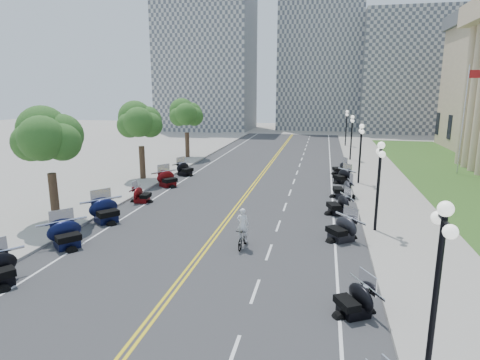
# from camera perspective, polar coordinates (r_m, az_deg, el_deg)

# --- Properties ---
(ground) EXTENTS (160.00, 160.00, 0.00)m
(ground) POSITION_cam_1_polar(r_m,az_deg,el_deg) (20.64, -4.82, -9.49)
(ground) COLOR gray
(road) EXTENTS (16.00, 90.00, 0.01)m
(road) POSITION_cam_1_polar(r_m,az_deg,el_deg) (29.87, 0.66, -2.44)
(road) COLOR #333335
(road) RESTS_ON ground
(centerline_yellow_a) EXTENTS (0.12, 90.00, 0.00)m
(centerline_yellow_a) POSITION_cam_1_polar(r_m,az_deg,el_deg) (29.89, 0.43, -2.41)
(centerline_yellow_a) COLOR yellow
(centerline_yellow_a) RESTS_ON road
(centerline_yellow_b) EXTENTS (0.12, 90.00, 0.00)m
(centerline_yellow_b) POSITION_cam_1_polar(r_m,az_deg,el_deg) (29.84, 0.88, -2.43)
(centerline_yellow_b) COLOR yellow
(centerline_yellow_b) RESTS_ON road
(edge_line_north) EXTENTS (0.12, 90.00, 0.00)m
(edge_line_north) POSITION_cam_1_polar(r_m,az_deg,el_deg) (29.35, 13.03, -3.02)
(edge_line_north) COLOR white
(edge_line_north) RESTS_ON road
(edge_line_south) EXTENTS (0.12, 90.00, 0.00)m
(edge_line_south) POSITION_cam_1_polar(r_m,az_deg,el_deg) (31.69, -10.77, -1.76)
(edge_line_south) COLOR white
(edge_line_south) RESTS_ON road
(lane_dash_4) EXTENTS (0.12, 2.00, 0.00)m
(lane_dash_4) POSITION_cam_1_polar(r_m,az_deg,el_deg) (13.10, -1.04, -23.59)
(lane_dash_4) COLOR white
(lane_dash_4) RESTS_ON road
(lane_dash_5) EXTENTS (0.12, 2.00, 0.00)m
(lane_dash_5) POSITION_cam_1_polar(r_m,az_deg,el_deg) (16.43, 2.18, -15.49)
(lane_dash_5) COLOR white
(lane_dash_5) RESTS_ON road
(lane_dash_6) EXTENTS (0.12, 2.00, 0.00)m
(lane_dash_6) POSITION_cam_1_polar(r_m,az_deg,el_deg) (20.01, 4.14, -10.18)
(lane_dash_6) COLOR white
(lane_dash_6) RESTS_ON road
(lane_dash_7) EXTENTS (0.12, 2.00, 0.00)m
(lane_dash_7) POSITION_cam_1_polar(r_m,az_deg,el_deg) (23.72, 5.46, -6.49)
(lane_dash_7) COLOR white
(lane_dash_7) RESTS_ON road
(lane_dash_8) EXTENTS (0.12, 2.00, 0.00)m
(lane_dash_8) POSITION_cam_1_polar(r_m,az_deg,el_deg) (27.52, 6.41, -3.82)
(lane_dash_8) COLOR white
(lane_dash_8) RESTS_ON road
(lane_dash_9) EXTENTS (0.12, 2.00, 0.00)m
(lane_dash_9) POSITION_cam_1_polar(r_m,az_deg,el_deg) (31.36, 7.12, -1.79)
(lane_dash_9) COLOR white
(lane_dash_9) RESTS_ON road
(lane_dash_10) EXTENTS (0.12, 2.00, 0.00)m
(lane_dash_10) POSITION_cam_1_polar(r_m,az_deg,el_deg) (35.24, 7.67, -0.20)
(lane_dash_10) COLOR white
(lane_dash_10) RESTS_ON road
(lane_dash_11) EXTENTS (0.12, 2.00, 0.00)m
(lane_dash_11) POSITION_cam_1_polar(r_m,az_deg,el_deg) (39.14, 8.12, 1.06)
(lane_dash_11) COLOR white
(lane_dash_11) RESTS_ON road
(lane_dash_12) EXTENTS (0.12, 2.00, 0.00)m
(lane_dash_12) POSITION_cam_1_polar(r_m,az_deg,el_deg) (43.07, 8.48, 2.10)
(lane_dash_12) COLOR white
(lane_dash_12) RESTS_ON road
(lane_dash_13) EXTENTS (0.12, 2.00, 0.00)m
(lane_dash_13) POSITION_cam_1_polar(r_m,az_deg,el_deg) (47.00, 8.78, 2.97)
(lane_dash_13) COLOR white
(lane_dash_13) RESTS_ON road
(lane_dash_14) EXTENTS (0.12, 2.00, 0.00)m
(lane_dash_14) POSITION_cam_1_polar(r_m,az_deg,el_deg) (50.95, 9.04, 3.70)
(lane_dash_14) COLOR white
(lane_dash_14) RESTS_ON road
(lane_dash_15) EXTENTS (0.12, 2.00, 0.00)m
(lane_dash_15) POSITION_cam_1_polar(r_m,az_deg,el_deg) (54.90, 9.26, 4.32)
(lane_dash_15) COLOR white
(lane_dash_15) RESTS_ON road
(lane_dash_16) EXTENTS (0.12, 2.00, 0.00)m
(lane_dash_16) POSITION_cam_1_polar(r_m,az_deg,el_deg) (58.86, 9.45, 4.86)
(lane_dash_16) COLOR white
(lane_dash_16) RESTS_ON road
(lane_dash_17) EXTENTS (0.12, 2.00, 0.00)m
(lane_dash_17) POSITION_cam_1_polar(r_m,az_deg,el_deg) (62.82, 9.62, 5.34)
(lane_dash_17) COLOR white
(lane_dash_17) RESTS_ON road
(lane_dash_18) EXTENTS (0.12, 2.00, 0.00)m
(lane_dash_18) POSITION_cam_1_polar(r_m,az_deg,el_deg) (66.79, 9.76, 5.75)
(lane_dash_18) COLOR white
(lane_dash_18) RESTS_ON road
(lane_dash_19) EXTENTS (0.12, 2.00, 0.00)m
(lane_dash_19) POSITION_cam_1_polar(r_m,az_deg,el_deg) (70.76, 9.89, 6.12)
(lane_dash_19) COLOR white
(lane_dash_19) RESTS_ON road
(sidewalk_north) EXTENTS (5.00, 90.00, 0.15)m
(sidewalk_north) POSITION_cam_1_polar(r_m,az_deg,el_deg) (29.73, 20.96, -3.22)
(sidewalk_north) COLOR #9E9991
(sidewalk_north) RESTS_ON ground
(sidewalk_south) EXTENTS (5.00, 90.00, 0.15)m
(sidewalk_south) POSITION_cam_1_polar(r_m,az_deg,el_deg) (33.44, -17.29, -1.25)
(sidewalk_south) COLOR #9E9991
(sidewalk_south) RESTS_ON ground
(lawn) EXTENTS (9.00, 60.00, 0.10)m
(lawn) POSITION_cam_1_polar(r_m,az_deg,el_deg) (38.97, 29.37, -0.44)
(lawn) COLOR #356023
(lawn) RESTS_ON ground
(distant_block_a) EXTENTS (18.00, 14.00, 26.00)m
(distant_block_a) POSITION_cam_1_polar(r_m,az_deg,el_deg) (83.86, -4.71, 16.13)
(distant_block_a) COLOR gray
(distant_block_a) RESTS_ON ground
(distant_block_b) EXTENTS (16.00, 12.00, 30.00)m
(distant_block_b) POSITION_cam_1_polar(r_m,az_deg,el_deg) (86.62, 11.26, 17.16)
(distant_block_b) COLOR gray
(distant_block_b) RESTS_ON ground
(distant_block_c) EXTENTS (20.00, 14.00, 22.00)m
(distant_block_c) POSITION_cam_1_polar(r_m,az_deg,el_deg) (84.97, 23.69, 13.75)
(distant_block_c) COLOR gray
(distant_block_c) RESTS_ON ground
(street_lamp_1) EXTENTS (0.50, 1.20, 4.90)m
(street_lamp_1) POSITION_cam_1_polar(r_m,az_deg,el_deg) (11.90, 26.08, -14.38)
(street_lamp_1) COLOR black
(street_lamp_1) RESTS_ON sidewalk_north
(street_lamp_2) EXTENTS (0.50, 1.20, 4.90)m
(street_lamp_2) POSITION_cam_1_polar(r_m,az_deg,el_deg) (23.08, 19.04, -0.99)
(street_lamp_2) COLOR black
(street_lamp_2) RESTS_ON sidewalk_north
(street_lamp_3) EXTENTS (0.50, 1.20, 4.90)m
(street_lamp_3) POSITION_cam_1_polar(r_m,az_deg,el_deg) (34.81, 16.71, 3.56)
(street_lamp_3) COLOR black
(street_lamp_3) RESTS_ON sidewalk_north
(street_lamp_4) EXTENTS (0.50, 1.20, 4.90)m
(street_lamp_4) POSITION_cam_1_polar(r_m,az_deg,el_deg) (46.68, 15.55, 5.80)
(street_lamp_4) COLOR black
(street_lamp_4) RESTS_ON sidewalk_north
(street_lamp_5) EXTENTS (0.50, 1.20, 4.90)m
(street_lamp_5) POSITION_cam_1_polar(r_m,az_deg,el_deg) (58.60, 14.86, 7.13)
(street_lamp_5) COLOR black
(street_lamp_5) RESTS_ON sidewalk_north
(flagpole) EXTENTS (1.10, 0.20, 10.00)m
(flagpole) POSITION_cam_1_polar(r_m,az_deg,el_deg) (42.26, 29.15, 7.29)
(flagpole) COLOR silver
(flagpole) RESTS_ON ground
(tree_2) EXTENTS (4.80, 4.80, 9.20)m
(tree_2) POSITION_cam_1_polar(r_m,az_deg,el_deg) (25.76, -25.58, 4.68)
(tree_2) COLOR #235619
(tree_2) RESTS_ON sidewalk_south
(tree_3) EXTENTS (4.80, 4.80, 9.20)m
(tree_3) POSITION_cam_1_polar(r_m,az_deg,el_deg) (35.99, -13.99, 7.44)
(tree_3) COLOR #235619
(tree_3) RESTS_ON sidewalk_south
(tree_4) EXTENTS (4.80, 4.80, 9.20)m
(tree_4) POSITION_cam_1_polar(r_m,az_deg,el_deg) (47.06, -7.62, 8.83)
(tree_4) COLOR #235619
(tree_4) RESTS_ON sidewalk_south
(motorcycle_n_4) EXTENTS (2.42, 2.42, 1.24)m
(motorcycle_n_4) POSITION_cam_1_polar(r_m,az_deg,el_deg) (15.18, 15.92, -15.91)
(motorcycle_n_4) COLOR black
(motorcycle_n_4) RESTS_ON road
(motorcycle_n_6) EXTENTS (2.84, 2.84, 1.42)m
(motorcycle_n_6) POSITION_cam_1_polar(r_m,az_deg,el_deg) (21.89, 14.23, -6.55)
(motorcycle_n_6) COLOR black
(motorcycle_n_6) RESTS_ON road
(motorcycle_n_7) EXTENTS (2.58, 2.58, 1.42)m
(motorcycle_n_7) POSITION_cam_1_polar(r_m,az_deg,el_deg) (26.34, 13.86, -3.28)
(motorcycle_n_7) COLOR black
(motorcycle_n_7) RESTS_ON road
(motorcycle_n_8) EXTENTS (2.36, 2.36, 1.47)m
(motorcycle_n_8) POSITION_cam_1_polar(r_m,az_deg,el_deg) (30.50, 14.40, -1.10)
(motorcycle_n_8) COLOR black
(motorcycle_n_8) RESTS_ON road
(motorcycle_n_9) EXTENTS (2.67, 2.67, 1.33)m
(motorcycle_n_9) POSITION_cam_1_polar(r_m,az_deg,el_deg) (35.38, 14.30, 0.65)
(motorcycle_n_9) COLOR black
(motorcycle_n_9) RESTS_ON road
(motorcycle_n_10) EXTENTS (2.30, 2.30, 1.30)m
(motorcycle_n_10) POSITION_cam_1_polar(r_m,az_deg,el_deg) (38.98, 14.02, 1.72)
(motorcycle_n_10) COLOR black
(motorcycle_n_10) RESTS_ON road
(motorcycle_s_5) EXTENTS (3.00, 3.00, 1.49)m
(motorcycle_s_5) POSITION_cam_1_polar(r_m,az_deg,el_deg) (22.11, -23.49, -6.95)
(motorcycle_s_5) COLOR black
(motorcycle_s_5) RESTS_ON road
(motorcycle_s_6) EXTENTS (3.13, 3.13, 1.56)m
(motorcycle_s_6) POSITION_cam_1_polar(r_m,az_deg,el_deg) (25.38, -18.57, -4.01)
(motorcycle_s_6) COLOR black
(motorcycle_s_6) RESTS_ON road
(motorcycle_s_7) EXTENTS (1.88, 1.88, 1.24)m
(motorcycle_s_7) POSITION_cam_1_polar(r_m,az_deg,el_deg) (29.19, -13.80, -1.91)
(motorcycle_s_7) COLOR #590A0C
(motorcycle_s_7) RESTS_ON road
(motorcycle_s_8) EXTENTS (2.88, 2.88, 1.45)m
(motorcycle_s_8) POSITION_cam_1_polar(r_m,az_deg,el_deg) (33.53, -10.25, 0.29)
(motorcycle_s_8) COLOR #590A0C
(motorcycle_s_8) RESTS_ON road
(motorcycle_s_9) EXTENTS (2.57, 2.57, 1.37)m
(motorcycle_s_9) POSITION_cam_1_polar(r_m,az_deg,el_deg) (37.73, -7.82, 1.68)
(motorcycle_s_9) COLOR black
(motorcycle_s_9) RESTS_ON road
(bicycle) EXTENTS (0.57, 1.76, 1.04)m
(bicycle) POSITION_cam_1_polar(r_m,az_deg,el_deg) (20.33, 0.37, -8.22)
(bicycle) COLOR #A51414
(bicycle) RESTS_ON road
(cyclist_rider) EXTENTS (0.63, 0.41, 1.72)m
(cyclist_rider) POSITION_cam_1_polar(r_m,az_deg,el_deg) (19.88, 0.38, -4.49)
(cyclist_rider) COLOR white
(cyclist_rider) RESTS_ON bicycle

